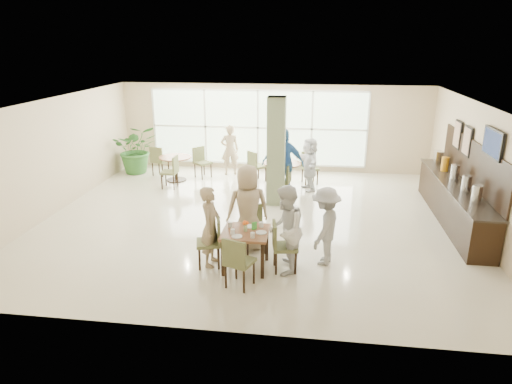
# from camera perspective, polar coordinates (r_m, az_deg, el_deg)

# --- Properties ---
(ground) EXTENTS (10.00, 10.00, 0.00)m
(ground) POSITION_cam_1_polar(r_m,az_deg,el_deg) (11.06, -0.20, -3.41)
(ground) COLOR beige
(ground) RESTS_ON ground
(room_shell) EXTENTS (10.00, 10.00, 10.00)m
(room_shell) POSITION_cam_1_polar(r_m,az_deg,el_deg) (10.54, -0.21, 5.21)
(room_shell) COLOR white
(room_shell) RESTS_ON ground
(window_bank) EXTENTS (7.00, 0.04, 7.00)m
(window_bank) POSITION_cam_1_polar(r_m,az_deg,el_deg) (14.99, 0.22, 8.03)
(window_bank) COLOR silver
(window_bank) RESTS_ON ground
(column) EXTENTS (0.45, 0.45, 2.80)m
(column) POSITION_cam_1_polar(r_m,az_deg,el_deg) (11.73, 2.54, 5.04)
(column) COLOR #75815A
(column) RESTS_ON ground
(main_table) EXTENTS (0.86, 0.86, 0.75)m
(main_table) POSITION_cam_1_polar(r_m,az_deg,el_deg) (8.53, -1.32, -5.58)
(main_table) COLOR brown
(main_table) RESTS_ON ground
(round_table_left) EXTENTS (0.99, 0.99, 0.75)m
(round_table_left) POSITION_cam_1_polar(r_m,az_deg,el_deg) (14.16, -10.02, 3.58)
(round_table_left) COLOR brown
(round_table_left) RESTS_ON ground
(round_table_right) EXTENTS (1.09, 1.09, 0.75)m
(round_table_right) POSITION_cam_1_polar(r_m,az_deg,el_deg) (13.27, 3.30, 2.94)
(round_table_right) COLOR brown
(round_table_right) RESTS_ON ground
(chairs_main_table) EXTENTS (1.99, 1.99, 0.95)m
(chairs_main_table) POSITION_cam_1_polar(r_m,az_deg,el_deg) (8.61, -1.14, -6.58)
(chairs_main_table) COLOR #535A32
(chairs_main_table) RESTS_ON ground
(chairs_table_left) EXTENTS (2.00, 1.75, 0.95)m
(chairs_table_left) POSITION_cam_1_polar(r_m,az_deg,el_deg) (14.22, -9.79, 3.35)
(chairs_table_left) COLOR #535A32
(chairs_table_left) RESTS_ON ground
(chairs_table_right) EXTENTS (2.20, 2.02, 0.95)m
(chairs_table_right) POSITION_cam_1_polar(r_m,az_deg,el_deg) (13.33, 3.39, 2.57)
(chairs_table_right) COLOR #535A32
(chairs_table_right) RESTS_ON ground
(tabletop_clutter) EXTENTS (0.75, 0.69, 0.21)m
(tabletop_clutter) POSITION_cam_1_polar(r_m,az_deg,el_deg) (8.46, -1.19, -4.59)
(tabletop_clutter) COLOR white
(tabletop_clutter) RESTS_ON main_table
(buffet_counter) EXTENTS (0.64, 4.70, 1.95)m
(buffet_counter) POSITION_cam_1_polar(r_m,az_deg,el_deg) (11.72, 23.56, -0.84)
(buffet_counter) COLOR black
(buffet_counter) RESTS_ON ground
(wall_tv) EXTENTS (0.06, 1.00, 0.58)m
(wall_tv) POSITION_cam_1_polar(r_m,az_deg,el_deg) (10.38, 27.51, 5.44)
(wall_tv) COLOR black
(wall_tv) RESTS_ON ground
(framed_art_a) EXTENTS (0.05, 0.55, 0.70)m
(framed_art_a) POSITION_cam_1_polar(r_m,az_deg,el_deg) (11.93, 24.89, 5.79)
(framed_art_a) COLOR black
(framed_art_a) RESTS_ON ground
(framed_art_b) EXTENTS (0.05, 0.55, 0.70)m
(framed_art_b) POSITION_cam_1_polar(r_m,az_deg,el_deg) (12.68, 23.89, 6.59)
(framed_art_b) COLOR black
(framed_art_b) RESTS_ON ground
(potted_plant) EXTENTS (1.83, 1.83, 1.56)m
(potted_plant) POSITION_cam_1_polar(r_m,az_deg,el_deg) (15.24, -14.72, 5.22)
(potted_plant) COLOR #2F6829
(potted_plant) RESTS_ON ground
(teen_left) EXTENTS (0.42, 0.60, 1.56)m
(teen_left) POSITION_cam_1_polar(r_m,az_deg,el_deg) (8.66, -5.68, -4.30)
(teen_left) COLOR tan
(teen_left) RESTS_ON ground
(teen_far) EXTENTS (0.99, 0.75, 1.79)m
(teen_far) POSITION_cam_1_polar(r_m,az_deg,el_deg) (9.21, -1.02, -2.02)
(teen_far) COLOR tan
(teen_far) RESTS_ON ground
(teen_right) EXTENTS (0.67, 0.84, 1.67)m
(teen_right) POSITION_cam_1_polar(r_m,az_deg,el_deg) (8.34, 3.70, -4.76)
(teen_right) COLOR white
(teen_right) RESTS_ON ground
(teen_standing) EXTENTS (0.84, 1.11, 1.53)m
(teen_standing) POSITION_cam_1_polar(r_m,az_deg,el_deg) (8.77, 8.65, -4.24)
(teen_standing) COLOR #A8A8AA
(teen_standing) RESTS_ON ground
(adult_a) EXTENTS (1.15, 0.69, 1.92)m
(adult_a) POSITION_cam_1_polar(r_m,az_deg,el_deg) (12.27, 3.37, 3.52)
(adult_a) COLOR teal
(adult_a) RESTS_ON ground
(adult_b) EXTENTS (1.03, 1.53, 1.52)m
(adult_b) POSITION_cam_1_polar(r_m,az_deg,el_deg) (13.09, 6.70, 3.48)
(adult_b) COLOR white
(adult_b) RESTS_ON ground
(adult_standing) EXTENTS (0.67, 0.54, 1.61)m
(adult_standing) POSITION_cam_1_polar(r_m,az_deg,el_deg) (14.56, -3.29, 5.28)
(adult_standing) COLOR tan
(adult_standing) RESTS_ON ground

